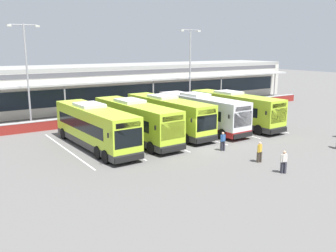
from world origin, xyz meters
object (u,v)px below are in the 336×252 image
(coach_bus_leftmost, at_px, (95,128))
(coach_bus_rightmost, at_px, (234,110))
(pedestrian_in_dark_coat, at_px, (284,161))
(pedestrian_near_bin, at_px, (223,141))
(coach_bus_right_centre, at_px, (201,113))
(lamp_post_centre, at_px, (190,64))
(coach_bus_centre, at_px, (168,116))
(lamp_post_west, at_px, (27,69))
(coach_bus_left_centre, at_px, (135,122))
(pedestrian_child, at_px, (260,151))

(coach_bus_leftmost, height_order, coach_bus_rightmost, same)
(coach_bus_rightmost, bearing_deg, pedestrian_in_dark_coat, -120.86)
(pedestrian_near_bin, bearing_deg, coach_bus_leftmost, 141.37)
(coach_bus_right_centre, xyz_separation_m, coach_bus_rightmost, (4.27, -0.57, 0.00))
(coach_bus_rightmost, height_order, lamp_post_centre, lamp_post_centre)
(coach_bus_leftmost, relative_size, coach_bus_centre, 1.00)
(coach_bus_centre, relative_size, lamp_post_west, 1.11)
(pedestrian_near_bin, bearing_deg, coach_bus_rightmost, 41.72)
(coach_bus_rightmost, height_order, lamp_post_west, lamp_post_west)
(coach_bus_left_centre, xyz_separation_m, coach_bus_centre, (4.20, 0.88, 0.00))
(coach_bus_leftmost, xyz_separation_m, coach_bus_centre, (8.35, 1.22, 0.00))
(coach_bus_leftmost, bearing_deg, coach_bus_centre, 8.31)
(coach_bus_leftmost, bearing_deg, pedestrian_in_dark_coat, -58.19)
(coach_bus_left_centre, bearing_deg, lamp_post_west, 121.06)
(pedestrian_near_bin, distance_m, lamp_post_centre, 21.52)
(coach_bus_rightmost, height_order, pedestrian_child, coach_bus_rightmost)
(coach_bus_right_centre, relative_size, lamp_post_west, 1.11)
(coach_bus_right_centre, height_order, lamp_post_centre, lamp_post_centre)
(coach_bus_leftmost, height_order, coach_bus_centre, same)
(pedestrian_in_dark_coat, bearing_deg, coach_bus_right_centre, 74.78)
(coach_bus_left_centre, height_order, coach_bus_rightmost, same)
(coach_bus_centre, bearing_deg, coach_bus_leftmost, -171.69)
(coach_bus_left_centre, bearing_deg, coach_bus_centre, 11.85)
(pedestrian_in_dark_coat, relative_size, pedestrian_child, 1.00)
(coach_bus_leftmost, distance_m, coach_bus_rightmost, 16.46)
(coach_bus_right_centre, xyz_separation_m, pedestrian_in_dark_coat, (-3.85, -14.15, -0.91))
(pedestrian_in_dark_coat, relative_size, lamp_post_west, 0.15)
(coach_bus_leftmost, bearing_deg, pedestrian_child, -50.94)
(coach_bus_right_centre, bearing_deg, coach_bus_left_centre, -177.51)
(pedestrian_near_bin, xyz_separation_m, lamp_post_west, (-11.29, 18.55, 5.42))
(coach_bus_rightmost, distance_m, pedestrian_in_dark_coat, 15.85)
(coach_bus_rightmost, xyz_separation_m, lamp_post_centre, (2.19, 11.24, 4.50))
(pedestrian_near_bin, height_order, lamp_post_west, lamp_post_west)
(coach_bus_left_centre, bearing_deg, coach_bus_rightmost, -1.00)
(coach_bus_left_centre, bearing_deg, lamp_post_centre, 37.25)
(coach_bus_centre, bearing_deg, pedestrian_child, -87.93)
(coach_bus_centre, height_order, pedestrian_in_dark_coat, coach_bus_centre)
(coach_bus_leftmost, bearing_deg, coach_bus_rightmost, 0.43)
(coach_bus_centre, bearing_deg, pedestrian_near_bin, -88.18)
(pedestrian_in_dark_coat, bearing_deg, pedestrian_child, 80.54)
(pedestrian_in_dark_coat, bearing_deg, lamp_post_west, 113.69)
(coach_bus_leftmost, relative_size, coach_bus_left_centre, 1.00)
(coach_bus_left_centre, xyz_separation_m, lamp_post_centre, (14.50, 11.03, 4.50))
(coach_bus_leftmost, relative_size, coach_bus_right_centre, 1.00)
(pedestrian_child, xyz_separation_m, pedestrian_near_bin, (-0.18, 3.95, 0.00))
(lamp_post_centre, bearing_deg, pedestrian_in_dark_coat, -112.54)
(coach_bus_right_centre, height_order, coach_bus_rightmost, same)
(coach_bus_centre, height_order, coach_bus_right_centre, same)
(coach_bus_centre, relative_size, coach_bus_right_centre, 1.00)
(coach_bus_left_centre, relative_size, pedestrian_near_bin, 7.55)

